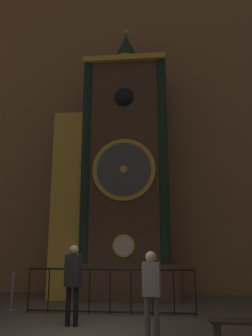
{
  "coord_description": "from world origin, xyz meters",
  "views": [
    {
      "loc": [
        1.53,
        -6.65,
        1.8
      ],
      "look_at": [
        0.4,
        4.58,
        4.36
      ],
      "focal_mm": 35.0,
      "sensor_mm": 36.0,
      "label": 1
    }
  ],
  "objects_px": {
    "visitor_far": "(151,285)",
    "visitor_bench": "(247,328)",
    "clock_tower": "(116,176)",
    "visitor_near": "(73,276)",
    "stanchion_post": "(12,298)"
  },
  "relations": [
    {
      "from": "visitor_far",
      "to": "visitor_bench",
      "type": "distance_m",
      "value": 1.84
    },
    {
      "from": "visitor_bench",
      "to": "visitor_far",
      "type": "bearing_deg",
      "value": 170.65
    },
    {
      "from": "visitor_far",
      "to": "visitor_bench",
      "type": "xyz_separation_m",
      "value": [
        1.7,
        -0.28,
        -0.66
      ]
    },
    {
      "from": "clock_tower",
      "to": "visitor_bench",
      "type": "bearing_deg",
      "value": -57.58
    },
    {
      "from": "clock_tower",
      "to": "visitor_near",
      "type": "xyz_separation_m",
      "value": [
        -0.49,
        -3.62,
        -3.03
      ]
    },
    {
      "from": "visitor_near",
      "to": "stanchion_post",
      "type": "xyz_separation_m",
      "value": [
        -2.07,
        1.5,
        -0.73
      ]
    },
    {
      "from": "clock_tower",
      "to": "visitor_near",
      "type": "relative_size",
      "value": 5.72
    },
    {
      "from": "visitor_far",
      "to": "stanchion_post",
      "type": "height_order",
      "value": "visitor_far"
    },
    {
      "from": "visitor_near",
      "to": "visitor_bench",
      "type": "height_order",
      "value": "visitor_near"
    },
    {
      "from": "clock_tower",
      "to": "stanchion_post",
      "type": "bearing_deg",
      "value": -140.26
    },
    {
      "from": "visitor_near",
      "to": "stanchion_post",
      "type": "bearing_deg",
      "value": 158.28
    },
    {
      "from": "clock_tower",
      "to": "visitor_far",
      "type": "distance_m",
      "value": 5.56
    },
    {
      "from": "stanchion_post",
      "to": "visitor_bench",
      "type": "relative_size",
      "value": 0.76
    },
    {
      "from": "visitor_near",
      "to": "visitor_bench",
      "type": "xyz_separation_m",
      "value": [
        3.48,
        -1.09,
        -0.73
      ]
    },
    {
      "from": "visitor_far",
      "to": "clock_tower",
      "type": "bearing_deg",
      "value": 113.75
    }
  ]
}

